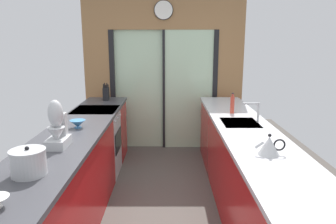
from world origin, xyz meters
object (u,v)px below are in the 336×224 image
Objects in this scene: knife_block at (105,94)px; oven_range at (96,142)px; soap_bottle at (232,105)px; kettle at (268,146)px; stock_pot at (27,162)px; stand_mixer at (56,129)px; mixing_bowl_far at (77,124)px.

oven_range is at bearing -91.55° from knife_block.
oven_range is at bearing 172.73° from soap_bottle.
stock_pot is at bearing -167.42° from kettle.
knife_block reaches higher than oven_range.
knife_block is 2.82m from stock_pot.
soap_bottle is (1.78, 1.31, -0.05)m from stand_mixer.
knife_block is 1.07× the size of kettle.
stand_mixer is 2.21m from soap_bottle.
stock_pot reaches higher than oven_range.
knife_block is 0.64× the size of stand_mixer.
kettle is at bearing -89.94° from soap_bottle.
knife_block is (0.02, 0.68, 0.57)m from oven_range.
kettle is (1.78, 0.40, -0.01)m from stock_pot.
stand_mixer is at bearing -89.31° from oven_range.
knife_block is at bearing 126.32° from kettle.
oven_range is 2.19× the size of stand_mixer.
stand_mixer is (0.00, -2.22, 0.06)m from knife_block.
mixing_bowl_far is 0.69× the size of stock_pot.
stand_mixer reaches higher than mixing_bowl_far.
soap_bottle reaches higher than kettle.
kettle is at bearing -24.75° from mixing_bowl_far.
mixing_bowl_far is 1.22m from stock_pot.
mixing_bowl_far is 0.62× the size of knife_block.
stock_pot reaches higher than mixing_bowl_far.
oven_range is 1.05m from mixing_bowl_far.
oven_range is 2.56m from kettle.
knife_block is 2.00m from soap_bottle.
soap_bottle is at bearing -7.27° from oven_range.
stand_mixer is at bearing -143.67° from soap_bottle.
stock_pot is at bearing -90.00° from mixing_bowl_far.
kettle is (1.78, -0.82, 0.03)m from mixing_bowl_far.
mixing_bowl_far is at bearing 90.00° from stand_mixer.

